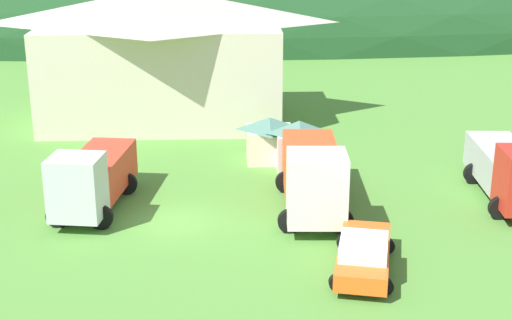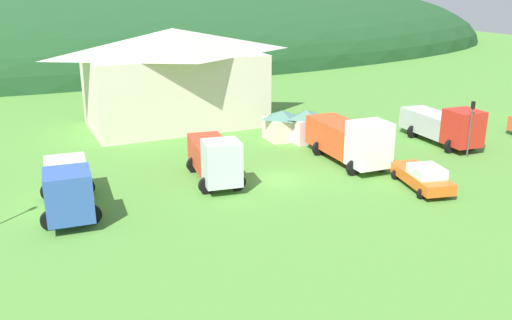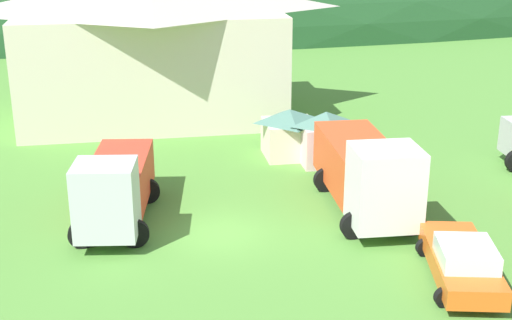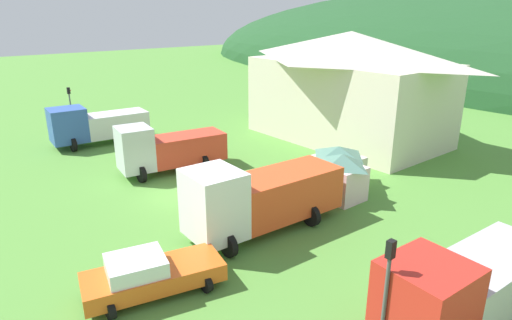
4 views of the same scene
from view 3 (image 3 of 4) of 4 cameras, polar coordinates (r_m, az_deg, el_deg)
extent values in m
plane|color=#518C38|center=(28.43, -3.08, -5.97)|extent=(200.00, 200.00, 0.00)
ellipsoid|color=#1E4723|center=(94.14, -8.36, 11.84)|extent=(165.90, 60.00, 30.64)
cube|color=beige|center=(43.88, -8.36, 7.55)|extent=(15.38, 8.97, 6.57)
cube|color=beige|center=(36.95, 2.69, 1.71)|extent=(2.56, 2.54, 1.88)
pyramid|color=#4C7A6B|center=(36.58, 2.72, 3.60)|extent=(2.76, 2.75, 0.66)
cube|color=beige|center=(35.94, 5.60, 1.25)|extent=(2.44, 2.06, 2.03)
pyramid|color=#4C7A6B|center=(35.53, 5.67, 3.34)|extent=(2.63, 2.23, 0.71)
cube|color=silver|center=(27.12, -11.98, -3.14)|extent=(2.55, 2.34, 2.84)
cube|color=black|center=(26.80, -12.11, -1.99)|extent=(1.45, 1.79, 0.91)
cube|color=red|center=(30.56, -10.83, -1.43)|extent=(2.98, 5.35, 1.85)
cylinder|color=black|center=(27.53, -9.73, -5.86)|extent=(1.10, 0.30, 1.10)
cylinder|color=black|center=(27.88, -13.80, -5.83)|extent=(1.10, 0.30, 1.10)
cylinder|color=black|center=(31.46, -8.74, -2.49)|extent=(1.10, 0.30, 1.10)
cylinder|color=black|center=(31.76, -12.30, -2.51)|extent=(1.10, 0.30, 1.10)
cube|color=white|center=(27.78, 10.32, -2.13)|extent=(2.69, 2.42, 3.14)
cube|color=black|center=(27.43, 10.48, -0.87)|extent=(1.47, 1.90, 1.01)
cube|color=#E04C23|center=(31.62, 8.07, -0.22)|extent=(2.85, 6.02, 2.20)
cylinder|color=black|center=(28.74, 12.32, -4.92)|extent=(1.10, 0.30, 1.10)
cylinder|color=black|center=(28.07, 7.89, -5.24)|extent=(1.10, 0.30, 1.10)
cylinder|color=black|center=(33.10, 9.49, -1.41)|extent=(1.10, 0.30, 1.10)
cylinder|color=black|center=(32.52, 5.63, -1.61)|extent=(1.10, 0.30, 1.10)
cube|color=orange|center=(25.75, 16.13, -7.91)|extent=(3.12, 5.61, 0.70)
cube|color=silver|center=(24.91, 16.59, -7.23)|extent=(2.25, 2.47, 0.62)
cylinder|color=black|center=(24.61, 18.97, -10.51)|extent=(0.68, 0.24, 0.68)
cylinder|color=black|center=(24.18, 14.94, -10.63)|extent=(0.68, 0.24, 0.68)
cylinder|color=black|center=(27.68, 17.03, -6.82)|extent=(0.68, 0.24, 0.68)
cylinder|color=black|center=(27.30, 13.45, -6.86)|extent=(0.68, 0.24, 0.68)
cone|color=orange|center=(29.42, 9.05, -5.29)|extent=(0.36, 0.36, 0.48)
camera|label=1|loc=(8.67, 131.31, -1.78)|focal=52.86mm
camera|label=2|loc=(14.37, -122.64, -7.66)|focal=38.59mm
camera|label=4|loc=(28.45, 50.29, 8.91)|focal=30.60mm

